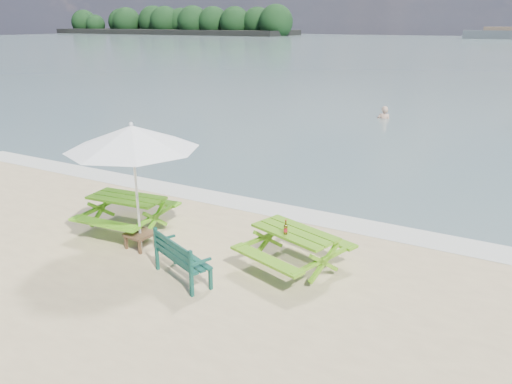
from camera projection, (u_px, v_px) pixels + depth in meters
The scene contains 10 objects.
sea at pixel (506, 50), 78.69m from camera, with size 300.00×300.00×0.00m, color slate.
foam_strip at pixel (271, 209), 12.26m from camera, with size 22.00×0.90×0.01m, color silver.
island_headland at pixel (170, 24), 173.68m from camera, with size 90.00×22.00×7.60m.
picnic_table_left at pixel (128, 214), 10.90m from camera, with size 1.81×1.97×0.78m.
picnic_table_right at pixel (295, 250), 9.21m from camera, with size 2.04×2.16×0.76m.
park_bench at pixel (183, 266), 8.86m from camera, with size 1.37×0.90×0.81m.
side_table at pixel (141, 240), 10.11m from camera, with size 0.57×0.57×0.33m.
patio_umbrella at pixel (132, 137), 9.42m from camera, with size 2.83×2.83×2.53m.
beer_bottle at pixel (286, 230), 8.91m from camera, with size 0.07×0.07×0.27m.
swimmer at pixel (383, 125), 23.76m from camera, with size 0.73×0.58×1.77m.
Camera 1 is at (5.24, -5.59, 4.38)m, focal length 35.00 mm.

